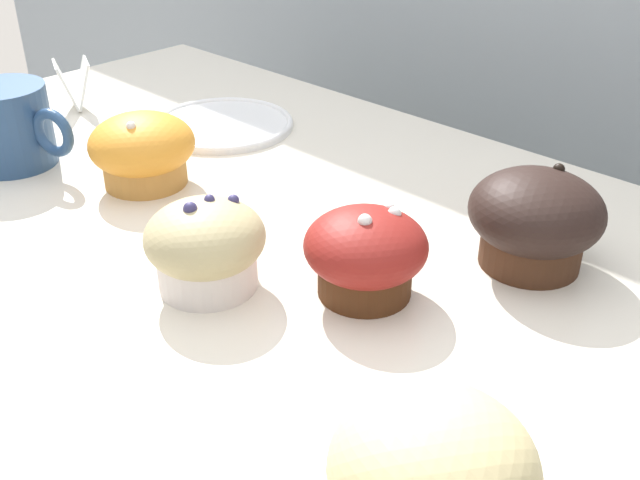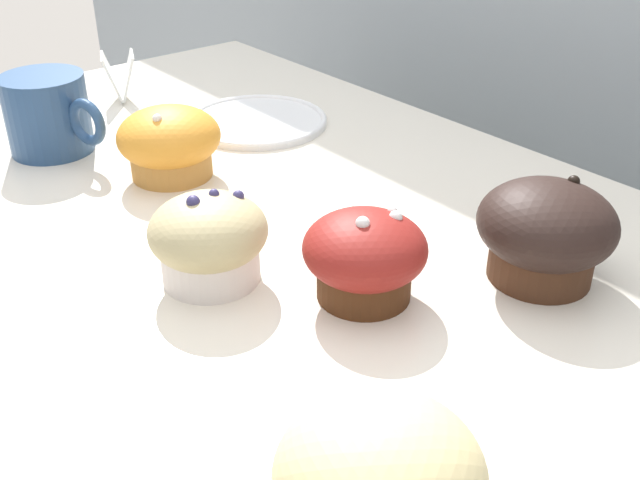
{
  "view_description": "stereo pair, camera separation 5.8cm",
  "coord_description": "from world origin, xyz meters",
  "views": [
    {
      "loc": [
        0.51,
        -0.41,
        1.28
      ],
      "look_at": [
        0.16,
        -0.04,
        0.99
      ],
      "focal_mm": 42.0,
      "sensor_mm": 36.0,
      "label": 1
    },
    {
      "loc": [
        0.55,
        -0.36,
        1.28
      ],
      "look_at": [
        0.16,
        -0.04,
        0.99
      ],
      "focal_mm": 42.0,
      "sensor_mm": 36.0,
      "label": 2
    }
  ],
  "objects": [
    {
      "name": "wall_back",
      "position": [
        0.0,
        0.6,
        0.9
      ],
      "size": [
        3.2,
        0.1,
        1.8
      ],
      "primitive_type": "cube",
      "color": "#A8B2B7",
      "rests_on": "ground"
    },
    {
      "name": "muffin_back_right",
      "position": [
        0.09,
        -0.1,
        0.98
      ],
      "size": [
        0.1,
        0.1,
        0.08
      ],
      "color": "silver",
      "rests_on": "display_counter"
    },
    {
      "name": "serving_plate",
      "position": [
        -0.17,
        0.13,
        0.95
      ],
      "size": [
        0.17,
        0.17,
        0.01
      ],
      "color": "white",
      "rests_on": "display_counter"
    },
    {
      "name": "muffin_front_center",
      "position": [
        -0.1,
        -0.03,
        0.98
      ],
      "size": [
        0.11,
        0.11,
        0.08
      ],
      "color": "#C0823A",
      "rests_on": "display_counter"
    },
    {
      "name": "price_card",
      "position": [
        -0.35,
        0.04,
        0.98
      ],
      "size": [
        0.06,
        0.06,
        0.06
      ],
      "color": "white",
      "rests_on": "display_counter"
    },
    {
      "name": "muffin_back_left",
      "position": [
        0.19,
        -0.02,
        0.98
      ],
      "size": [
        0.1,
        0.1,
        0.08
      ],
      "color": "#472512",
      "rests_on": "display_counter"
    },
    {
      "name": "coffee_cup",
      "position": [
        -0.24,
        -0.1,
        0.99
      ],
      "size": [
        0.13,
        0.09,
        0.09
      ],
      "color": "navy",
      "rests_on": "display_counter"
    },
    {
      "name": "muffin_front_right",
      "position": [
        0.26,
        0.11,
        0.99
      ],
      "size": [
        0.11,
        0.11,
        0.08
      ],
      "color": "#422617",
      "rests_on": "display_counter"
    }
  ]
}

